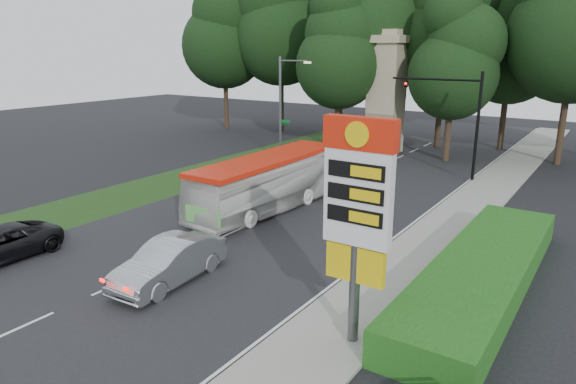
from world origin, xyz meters
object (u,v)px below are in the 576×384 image
Objects in this scene: traffic_signal_mast at (458,110)px; streetlight_signs at (283,105)px; sedan_silver at (169,262)px; monument at (386,92)px; transit_bus at (269,184)px; gas_station_pylon at (358,203)px.

streetlight_signs is at bearing -171.08° from traffic_signal_mast.
streetlight_signs reaches higher than traffic_signal_mast.
traffic_signal_mast is at bearing 75.82° from sedan_silver.
streetlight_signs is at bearing 109.45° from sedan_silver.
streetlight_signs is (-12.67, -1.99, -0.23)m from traffic_signal_mast.
traffic_signal_mast is 0.72× the size of monument.
traffic_signal_mast is 1.45× the size of sedan_silver.
monument is 0.94× the size of transit_bus.
traffic_signal_mast is 0.67× the size of transit_bus.
gas_station_pylon is 0.68× the size of monument.
traffic_signal_mast reaches higher than transit_bus.
traffic_signal_mast is 12.83m from streetlight_signs.
streetlight_signs is at bearing 124.39° from transit_bus.
traffic_signal_mast is at bearing 99.09° from gas_station_pylon.
transit_bus is (6.32, -10.65, -2.94)m from streetlight_signs.
streetlight_signs reaches higher than gas_station_pylon.
sedan_silver is at bearing -67.10° from streetlight_signs.
sedan_silver is (-4.18, -22.08, -3.85)m from traffic_signal_mast.
sedan_silver is at bearing -179.43° from gas_station_pylon.
traffic_signal_mast is 9.76m from monument.
traffic_signal_mast is 22.80m from sedan_silver.
streetlight_signs is 0.80× the size of monument.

